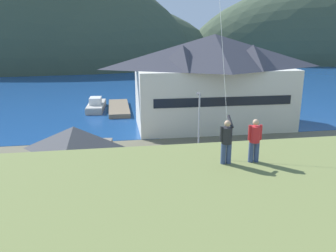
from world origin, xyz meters
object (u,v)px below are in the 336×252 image
object	(u,v)px
parked_car_mid_row_near	(241,160)
person_companion	(255,139)
wharf_dock	(119,108)
parked_car_mid_row_far	(292,191)
parked_car_front_row_end	(135,199)
storage_shed_near_lot	(76,160)
parking_light_pole	(199,122)
harbor_lodge	(214,79)
moored_boat_wharfside	(96,105)
parked_car_front_row_silver	(210,191)
person_kite_flyer	(227,140)
parked_car_back_row_right	(191,163)

from	to	relation	value
parked_car_mid_row_near	person_companion	size ratio (longest dim) A/B	2.44
wharf_dock	parked_car_mid_row_far	xyz separation A→B (m)	(11.93, -33.58, 0.71)
parked_car_mid_row_far	parked_car_front_row_end	bearing A→B (deg)	176.83
storage_shed_near_lot	parking_light_pole	size ratio (longest dim) A/B	0.93
harbor_lodge	moored_boat_wharfside	size ratio (longest dim) A/B	2.61
parked_car_mid_row_near	parking_light_pole	size ratio (longest dim) A/B	0.64
harbor_lodge	storage_shed_near_lot	xyz separation A→B (m)	(-16.18, -17.76, -3.57)
moored_boat_wharfside	person_companion	xyz separation A→B (m)	(8.24, -43.71, 7.68)
wharf_dock	person_companion	world-z (taller)	person_companion
harbor_lodge	wharf_dock	size ratio (longest dim) A/B	1.85
parking_light_pole	storage_shed_near_lot	bearing A→B (deg)	-152.81
harbor_lodge	parked_car_front_row_silver	size ratio (longest dim) A/B	4.98
person_kite_flyer	moored_boat_wharfside	bearing A→B (deg)	99.24
parked_car_front_row_end	person_kite_flyer	xyz separation A→B (m)	(3.05, -9.80, 7.35)
parked_car_mid_row_near	person_kite_flyer	xyz separation A→B (m)	(-7.15, -15.85, 7.35)
harbor_lodge	parked_car_mid_row_far	size ratio (longest dim) A/B	5.05
parked_car_mid_row_near	parked_car_mid_row_far	bearing A→B (deg)	-78.79
wharf_dock	parked_car_front_row_end	size ratio (longest dim) A/B	2.74
parked_car_front_row_end	parked_car_front_row_silver	xyz separation A→B (m)	(5.56, 0.33, 0.00)
harbor_lodge	person_kite_flyer	size ratio (longest dim) A/B	11.49
parking_light_pole	person_kite_flyer	world-z (taller)	person_kite_flyer
harbor_lodge	person_companion	world-z (taller)	harbor_lodge
moored_boat_wharfside	parked_car_front_row_end	size ratio (longest dim) A/B	1.94
parked_car_back_row_right	parking_light_pole	distance (m)	4.72
storage_shed_near_lot	moored_boat_wharfside	world-z (taller)	storage_shed_near_lot
harbor_lodge	parked_car_mid_row_near	size ratio (longest dim) A/B	5.03
parked_car_back_row_right	parked_car_front_row_end	size ratio (longest dim) A/B	1.01
moored_boat_wharfside	parked_car_mid_row_near	xyz separation A→B (m)	(14.25, -27.85, 0.34)
harbor_lodge	parked_car_back_row_right	size ratio (longest dim) A/B	5.00
parked_car_mid_row_near	parking_light_pole	distance (m)	5.45
wharf_dock	person_companion	distance (m)	43.75
parking_light_pole	harbor_lodge	bearing A→B (deg)	67.37
person_companion	parked_car_front_row_end	bearing A→B (deg)	113.12
storage_shed_near_lot	parked_car_front_row_end	size ratio (longest dim) A/B	1.46
wharf_dock	parked_car_front_row_end	distance (m)	32.95
storage_shed_near_lot	parked_car_back_row_right	world-z (taller)	storage_shed_near_lot
parked_car_front_row_end	parked_car_mid_row_near	distance (m)	11.86
parked_car_back_row_right	parked_car_front_row_end	xyz separation A→B (m)	(-5.41, -5.89, 0.00)
parked_car_mid_row_far	person_companion	bearing A→B (deg)	-128.64
parked_car_back_row_right	person_companion	bearing A→B (deg)	-94.45
parked_car_back_row_right	parked_car_mid_row_far	size ratio (longest dim) A/B	1.01
person_companion	parked_car_back_row_right	bearing A→B (deg)	85.55
storage_shed_near_lot	harbor_lodge	bearing A→B (deg)	47.66
parked_car_front_row_end	person_kite_flyer	size ratio (longest dim) A/B	2.27
person_companion	moored_boat_wharfside	bearing A→B (deg)	100.68
person_kite_flyer	wharf_dock	bearing A→B (deg)	94.62
parked_car_mid_row_far	person_companion	xyz separation A→B (m)	(-7.33, -9.18, 7.34)
parking_light_pole	person_companion	size ratio (longest dim) A/B	3.82
storage_shed_near_lot	person_kite_flyer	bearing A→B (deg)	-61.32
parked_car_mid_row_near	moored_boat_wharfside	bearing A→B (deg)	117.11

